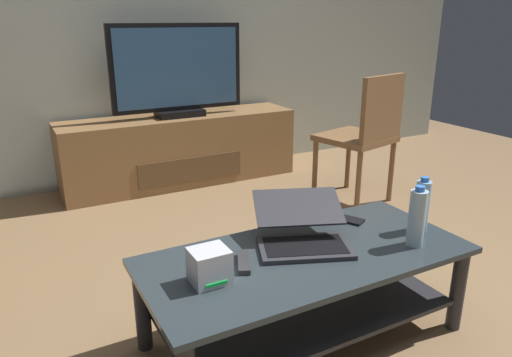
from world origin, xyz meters
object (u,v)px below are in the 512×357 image
object	(u,v)px
dining_chair	(365,132)
water_bottle_far	(422,205)
cell_phone	(348,219)
television	(178,73)
router_box	(209,266)
tv_remote	(244,262)
coffee_table	(306,280)
laptop	(302,230)
media_cabinet	(181,149)
water_bottle_near	(417,218)

from	to	relation	value
dining_chair	water_bottle_far	world-z (taller)	dining_chair
cell_phone	television	bearing A→B (deg)	65.30
television	cell_phone	world-z (taller)	television
router_box	tv_remote	xyz separation A→B (m)	(0.16, 0.05, -0.05)
coffee_table	cell_phone	bearing A→B (deg)	27.32
dining_chair	router_box	size ratio (longest dim) A/B	7.01
coffee_table	router_box	xyz separation A→B (m)	(-0.42, -0.02, 0.18)
dining_chair	water_bottle_far	xyz separation A→B (m)	(-0.65, -1.12, -0.02)
water_bottle_far	cell_phone	xyz separation A→B (m)	(-0.21, 0.23, -0.11)
laptop	water_bottle_far	world-z (taller)	water_bottle_far
router_box	water_bottle_far	xyz separation A→B (m)	(0.96, -0.03, 0.05)
water_bottle_far	television	bearing A→B (deg)	98.07
media_cabinet	laptop	xyz separation A→B (m)	(-0.21, -2.03, 0.17)
router_box	cell_phone	distance (m)	0.78
laptop	cell_phone	xyz separation A→B (m)	(0.31, 0.09, -0.05)
media_cabinet	dining_chair	size ratio (longest dim) A/B	2.01
media_cabinet	router_box	bearing A→B (deg)	-107.15
media_cabinet	water_bottle_far	distance (m)	2.20
coffee_table	dining_chair	world-z (taller)	dining_chair
laptop	water_bottle_far	bearing A→B (deg)	-14.65
coffee_table	water_bottle_near	world-z (taller)	water_bottle_near
coffee_table	laptop	bearing A→B (deg)	69.66
laptop	water_bottle_near	world-z (taller)	water_bottle_near
tv_remote	coffee_table	bearing A→B (deg)	17.54
laptop	dining_chair	bearing A→B (deg)	40.29
media_cabinet	water_bottle_near	distance (m)	2.28
water_bottle_far	router_box	bearing A→B (deg)	178.08
water_bottle_near	water_bottle_far	bearing A→B (deg)	36.39
media_cabinet	water_bottle_far	size ratio (longest dim) A/B	7.63
cell_phone	laptop	bearing A→B (deg)	168.88
tv_remote	router_box	bearing A→B (deg)	-136.83
media_cabinet	television	distance (m)	0.60
television	router_box	xyz separation A→B (m)	(-0.66, -2.11, -0.42)
television	laptop	xyz separation A→B (m)	(-0.21, -2.01, -0.42)
router_box	television	bearing A→B (deg)	72.68
coffee_table	router_box	bearing A→B (deg)	-177.49
water_bottle_near	media_cabinet	bearing A→B (deg)	94.46
cell_phone	coffee_table	bearing A→B (deg)	179.75
media_cabinet	television	world-z (taller)	television
television	tv_remote	world-z (taller)	television
water_bottle_near	coffee_table	bearing A→B (deg)	160.98
water_bottle_near	tv_remote	world-z (taller)	water_bottle_near
television	water_bottle_near	size ratio (longest dim) A/B	4.03
media_cabinet	cell_phone	bearing A→B (deg)	-87.16
coffee_table	water_bottle_far	bearing A→B (deg)	-5.27
dining_chair	water_bottle_far	bearing A→B (deg)	-120.06
water_bottle_near	cell_phone	distance (m)	0.35
dining_chair	water_bottle_near	bearing A→B (deg)	-122.57
laptop	cell_phone	size ratio (longest dim) A/B	3.39
coffee_table	television	distance (m)	2.19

